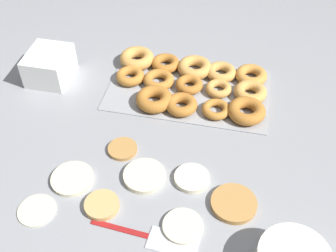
% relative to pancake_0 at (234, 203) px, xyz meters
% --- Properties ---
extents(ground_plane, '(3.00, 3.00, 0.00)m').
position_rel_pancake_0_xyz_m(ground_plane, '(0.23, -0.11, -0.01)').
color(ground_plane, gray).
extents(pancake_0, '(0.11, 0.11, 0.01)m').
position_rel_pancake_0_xyz_m(pancake_0, '(0.00, 0.00, 0.00)').
color(pancake_0, '#B27F42').
rests_on(pancake_0, ground_plane).
extents(pancake_1, '(0.11, 0.11, 0.01)m').
position_rel_pancake_0_xyz_m(pancake_1, '(0.24, -0.04, -0.00)').
color(pancake_1, beige).
rests_on(pancake_1, ground_plane).
extents(pancake_2, '(0.11, 0.11, 0.01)m').
position_rel_pancake_0_xyz_m(pancake_2, '(0.42, 0.01, -0.00)').
color(pancake_2, beige).
rests_on(pancake_2, ground_plane).
extents(pancake_3, '(0.08, 0.08, 0.01)m').
position_rel_pancake_0_xyz_m(pancake_3, '(0.32, -0.12, -0.00)').
color(pancake_3, '#B27F42').
rests_on(pancake_3, ground_plane).
extents(pancake_4, '(0.09, 0.09, 0.01)m').
position_rel_pancake_0_xyz_m(pancake_4, '(0.47, 0.12, -0.00)').
color(pancake_4, beige).
rests_on(pancake_4, ground_plane).
extents(pancake_5, '(0.10, 0.10, 0.01)m').
position_rel_pancake_0_xyz_m(pancake_5, '(0.11, 0.09, -0.00)').
color(pancake_5, beige).
rests_on(pancake_5, ground_plane).
extents(pancake_6, '(0.09, 0.09, 0.02)m').
position_rel_pancake_0_xyz_m(pancake_6, '(0.32, 0.07, 0.00)').
color(pancake_6, tan).
rests_on(pancake_6, ground_plane).
extents(pancake_7, '(0.09, 0.09, 0.01)m').
position_rel_pancake_0_xyz_m(pancake_7, '(0.11, -0.05, -0.00)').
color(pancake_7, beige).
rests_on(pancake_7, ground_plane).
extents(donut_tray, '(0.51, 0.30, 0.04)m').
position_rel_pancake_0_xyz_m(donut_tray, '(0.18, -0.41, 0.01)').
color(donut_tray, '#93969B').
rests_on(donut_tray, ground_plane).
extents(container_stack, '(0.13, 0.15, 0.09)m').
position_rel_pancake_0_xyz_m(container_stack, '(0.64, -0.38, 0.04)').
color(container_stack, white).
rests_on(container_stack, ground_plane).
extents(spatula, '(0.26, 0.07, 0.01)m').
position_rel_pancake_0_xyz_m(spatula, '(0.15, 0.13, -0.00)').
color(spatula, maroon).
rests_on(spatula, ground_plane).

